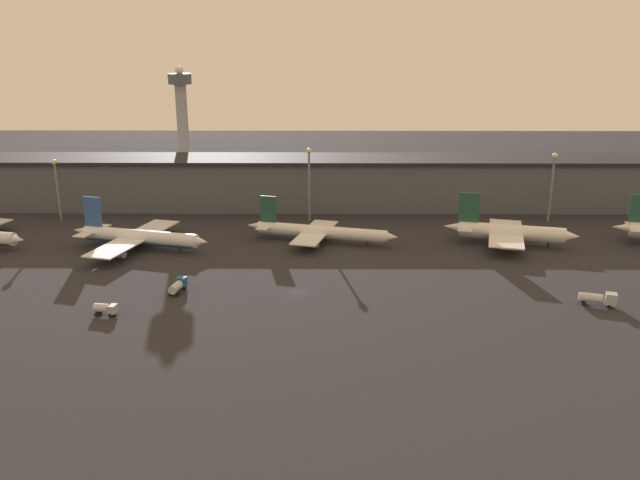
% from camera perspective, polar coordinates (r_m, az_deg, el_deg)
% --- Properties ---
extents(ground, '(600.00, 600.00, 0.00)m').
position_cam_1_polar(ground, '(146.20, -1.92, -4.79)').
color(ground, '#26262B').
extents(terminal_building, '(259.71, 22.70, 17.87)m').
position_cam_1_polar(terminal_building, '(222.61, -1.09, 5.30)').
color(terminal_building, '#4C515B').
rests_on(terminal_building, ground).
extents(airplane_1, '(42.06, 38.46, 14.30)m').
position_cam_1_polar(airplane_1, '(183.55, -16.29, 0.27)').
color(airplane_1, white).
rests_on(airplane_1, ground).
extents(airplane_2, '(45.03, 27.44, 12.91)m').
position_cam_1_polar(airplane_2, '(182.44, -0.04, 0.75)').
color(airplane_2, white).
rests_on(airplane_2, ground).
extents(airplane_3, '(37.53, 30.98, 14.80)m').
position_cam_1_polar(airplane_3, '(187.51, 16.95, 0.67)').
color(airplane_3, white).
rests_on(airplane_3, ground).
extents(service_vehicle_0, '(7.99, 4.39, 3.25)m').
position_cam_1_polar(service_vehicle_0, '(151.04, 24.10, -4.90)').
color(service_vehicle_0, '#9EA3A8').
rests_on(service_vehicle_0, ground).
extents(service_vehicle_1, '(3.23, 6.69, 2.97)m').
position_cam_1_polar(service_vehicle_1, '(149.13, -12.87, -4.09)').
color(service_vehicle_1, '#195199').
rests_on(service_vehicle_1, ground).
extents(service_vehicle_2, '(5.18, 2.84, 2.59)m').
position_cam_1_polar(service_vehicle_2, '(140.98, -19.04, -5.95)').
color(service_vehicle_2, '#9EA3A8').
rests_on(service_vehicle_2, ground).
extents(lamp_post_0, '(1.80, 1.80, 20.42)m').
position_cam_1_polar(lamp_post_0, '(220.95, -22.96, 5.01)').
color(lamp_post_0, slate).
rests_on(lamp_post_0, ground).
extents(lamp_post_1, '(1.80, 1.80, 24.22)m').
position_cam_1_polar(lamp_post_1, '(202.53, -1.00, 5.99)').
color(lamp_post_1, slate).
rests_on(lamp_post_1, ground).
extents(lamp_post_2, '(1.80, 1.80, 22.73)m').
position_cam_1_polar(lamp_post_2, '(215.54, 20.50, 5.37)').
color(lamp_post_2, slate).
rests_on(lamp_post_2, ground).
extents(control_tower, '(9.00, 9.00, 48.10)m').
position_cam_1_polar(control_tower, '(255.46, -12.48, 10.69)').
color(control_tower, '#99999E').
rests_on(control_tower, ground).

